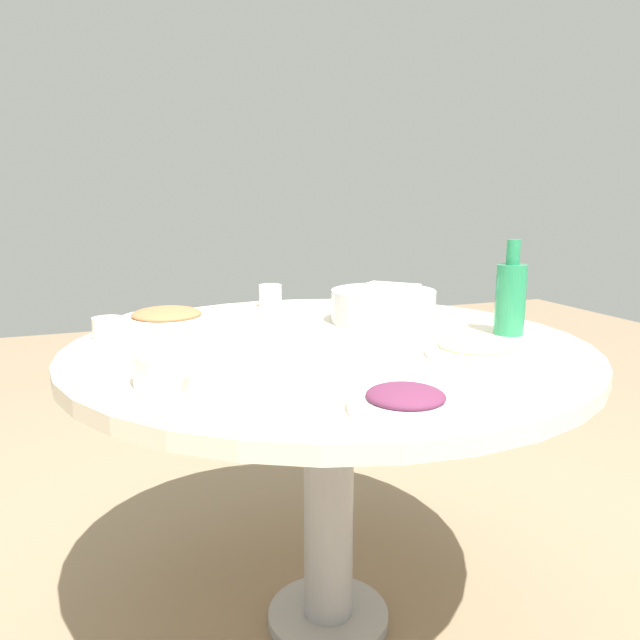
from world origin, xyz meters
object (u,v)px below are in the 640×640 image
at_px(round_dining_table, 329,385).
at_px(soup_bowl, 205,366).
at_px(green_bottle, 511,297).
at_px(tea_cup_near, 108,328).
at_px(tea_cup_far, 382,295).
at_px(dish_noodles, 474,349).
at_px(dish_tofu_braise, 167,317).
at_px(rice_bowl, 383,305).
at_px(dish_eggplant, 405,401).
at_px(tea_cup_side, 272,296).

height_order(round_dining_table, soup_bowl, soup_bowl).
xyz_separation_m(green_bottle, tea_cup_near, (-0.30, -0.97, -0.07)).
distance_m(soup_bowl, green_bottle, 0.82).
bearing_deg(tea_cup_far, tea_cup_near, -77.99).
xyz_separation_m(dish_noodles, tea_cup_far, (-0.63, 0.08, 0.02)).
relative_size(dish_noodles, tea_cup_near, 2.91).
height_order(dish_tofu_braise, green_bottle, green_bottle).
bearing_deg(rice_bowl, dish_eggplant, -23.36).
relative_size(soup_bowl, dish_noodles, 1.28).
xyz_separation_m(soup_bowl, dish_eggplant, (0.28, 0.28, -0.02)).
xyz_separation_m(rice_bowl, dish_eggplant, (0.67, -0.29, -0.03)).
height_order(rice_bowl, tea_cup_near, rice_bowl).
bearing_deg(dish_noodles, tea_cup_far, 172.37).
bearing_deg(tea_cup_side, green_bottle, 37.86).
bearing_deg(green_bottle, round_dining_table, -99.78).
distance_m(dish_noodles, dish_tofu_braise, 0.83).
bearing_deg(rice_bowl, green_bottle, 42.75).
bearing_deg(tea_cup_far, dish_noodles, -7.63).
distance_m(dish_noodles, tea_cup_far, 0.64).
distance_m(rice_bowl, dish_tofu_braise, 0.60).
relative_size(soup_bowl, tea_cup_far, 3.88).
distance_m(dish_tofu_braise, tea_cup_far, 0.69).
bearing_deg(dish_noodles, green_bottle, 126.15).
relative_size(rice_bowl, dish_eggplant, 1.50).
height_order(soup_bowl, green_bottle, green_bottle).
height_order(dish_noodles, green_bottle, green_bottle).
height_order(dish_eggplant, tea_cup_far, tea_cup_far).
distance_m(soup_bowl, tea_cup_far, 0.92).
relative_size(round_dining_table, tea_cup_near, 17.04).
relative_size(dish_tofu_braise, tea_cup_far, 3.52).
xyz_separation_m(green_bottle, tea_cup_far, (-0.48, -0.12, -0.06)).
xyz_separation_m(dish_eggplant, tea_cup_far, (-0.90, 0.40, 0.02)).
distance_m(dish_tofu_braise, green_bottle, 0.92).
bearing_deg(dish_noodles, round_dining_table, -132.27).
distance_m(rice_bowl, tea_cup_near, 0.73).
distance_m(round_dining_table, soup_bowl, 0.43).
height_order(dish_noodles, tea_cup_far, tea_cup_far).
relative_size(dish_noodles, dish_eggplant, 1.10).
bearing_deg(green_bottle, dish_tofu_braise, -118.08).
xyz_separation_m(dish_noodles, green_bottle, (-0.15, 0.21, 0.08)).
distance_m(dish_noodles, green_bottle, 0.27).
height_order(round_dining_table, tea_cup_side, tea_cup_side).
bearing_deg(rice_bowl, dish_noodles, 3.54).
bearing_deg(dish_eggplant, dish_noodles, 129.98).
xyz_separation_m(dish_tofu_braise, dish_eggplant, (0.85, 0.28, -0.00)).
height_order(green_bottle, tea_cup_near, green_bottle).
bearing_deg(green_bottle, rice_bowl, -137.25).
bearing_deg(tea_cup_side, rice_bowl, 33.73).
bearing_deg(dish_noodles, dish_tofu_braise, -134.25).
xyz_separation_m(dish_eggplant, tea_cup_side, (-1.01, 0.06, 0.02)).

